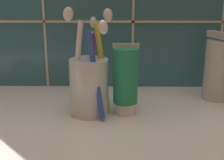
{
  "coord_description": "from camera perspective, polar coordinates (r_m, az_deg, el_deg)",
  "views": [
    {
      "loc": [
        -1.52,
        -47.53,
        23.84
      ],
      "look_at": [
        -2.29,
        1.53,
        8.85
      ],
      "focal_mm": 50.0,
      "sensor_mm": 36.0,
      "label": 1
    }
  ],
  "objects": [
    {
      "name": "sink_counter",
      "position": [
        0.53,
        2.49,
        -8.69
      ],
      "size": [
        75.47,
        39.17,
        2.0
      ],
      "primitive_type": "cube",
      "color": "white",
      "rests_on": "ground"
    },
    {
      "name": "toothbrush_cup",
      "position": [
        0.54,
        -4.12,
        -0.5
      ],
      "size": [
        8.51,
        13.74,
        18.69
      ],
      "color": "silver",
      "rests_on": "sink_counter"
    },
    {
      "name": "toothpaste_tube",
      "position": [
        0.54,
        2.48,
        0.01
      ],
      "size": [
        4.48,
        4.27,
        12.56
      ],
      "color": "white",
      "rests_on": "sink_counter"
    },
    {
      "name": "sink_faucet",
      "position": [
        0.64,
        19.01,
        2.08
      ],
      "size": [
        6.54,
        9.98,
        13.34
      ],
      "rotation": [
        0.0,
        0.0,
        -1.1
      ],
      "color": "silver",
      "rests_on": "sink_counter"
    }
  ]
}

